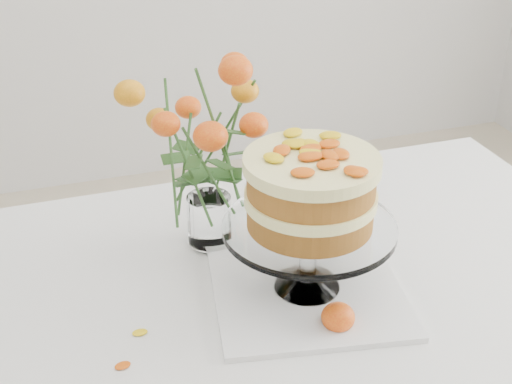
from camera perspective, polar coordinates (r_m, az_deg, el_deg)
table at (r=1.36m, az=1.61°, el=-10.37°), size 1.43×0.93×0.76m
napkin at (r=1.30m, az=4.08°, el=-7.72°), size 0.39×0.39×0.01m
cake_stand at (r=1.20m, az=4.38°, el=-0.54°), size 0.30×0.30×0.27m
rose_vase at (r=1.31m, az=-4.03°, el=5.18°), size 0.38×0.38×0.43m
loose_rose_far at (r=1.21m, az=6.60°, el=-9.92°), size 0.10×0.06×0.05m
stray_petal_a at (r=1.21m, az=-2.16°, el=-11.28°), size 0.03×0.02×0.00m
stray_petal_b at (r=1.20m, az=3.06°, el=-11.46°), size 0.03×0.02×0.00m
stray_petal_c at (r=1.19m, az=5.62°, el=-12.21°), size 0.03×0.02×0.00m
stray_petal_d at (r=1.22m, az=-9.27°, el=-11.05°), size 0.03×0.02×0.00m
stray_petal_e at (r=1.17m, az=-10.62°, el=-13.50°), size 0.03×0.02×0.00m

